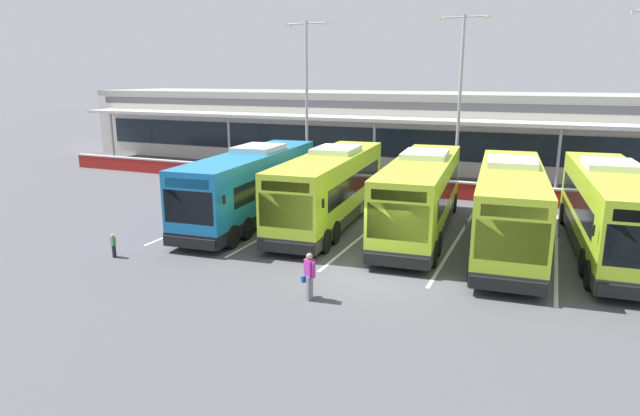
{
  "coord_description": "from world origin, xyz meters",
  "views": [
    {
      "loc": [
        5.63,
        -18.42,
        7.28
      ],
      "look_at": [
        -3.53,
        3.0,
        1.6
      ],
      "focal_mm": 30.31,
      "sensor_mm": 36.0,
      "label": 1
    }
  ],
  "objects_px": {
    "coach_bus_leftmost": "(252,186)",
    "lamp_post_centre": "(460,93)",
    "coach_bus_right_centre": "(509,208)",
    "pedestrian_with_handbag": "(309,275)",
    "coach_bus_rightmost": "(609,212)",
    "lamp_post_west": "(307,91)",
    "coach_bus_left_centre": "(330,189)",
    "pedestrian_child": "(113,244)",
    "coach_bus_centre": "(421,196)"
  },
  "relations": [
    {
      "from": "coach_bus_right_centre",
      "to": "lamp_post_centre",
      "type": "bearing_deg",
      "value": 109.63
    },
    {
      "from": "coach_bus_right_centre",
      "to": "lamp_post_centre",
      "type": "xyz_separation_m",
      "value": [
        -4.21,
        11.79,
        4.5
      ]
    },
    {
      "from": "coach_bus_right_centre",
      "to": "pedestrian_child",
      "type": "xyz_separation_m",
      "value": [
        -14.84,
        -7.7,
        -1.24
      ]
    },
    {
      "from": "coach_bus_leftmost",
      "to": "coach_bus_rightmost",
      "type": "height_order",
      "value": "same"
    },
    {
      "from": "pedestrian_child",
      "to": "lamp_post_west",
      "type": "distance_m",
      "value": 20.24
    },
    {
      "from": "coach_bus_leftmost",
      "to": "lamp_post_centre",
      "type": "xyz_separation_m",
      "value": [
        8.36,
        12.03,
        4.5
      ]
    },
    {
      "from": "coach_bus_rightmost",
      "to": "lamp_post_west",
      "type": "bearing_deg",
      "value": 150.13
    },
    {
      "from": "coach_bus_left_centre",
      "to": "lamp_post_west",
      "type": "relative_size",
      "value": 1.12
    },
    {
      "from": "lamp_post_west",
      "to": "coach_bus_centre",
      "type": "bearing_deg",
      "value": -44.93
    },
    {
      "from": "coach_bus_rightmost",
      "to": "pedestrian_with_handbag",
      "type": "height_order",
      "value": "coach_bus_rightmost"
    },
    {
      "from": "coach_bus_centre",
      "to": "coach_bus_rightmost",
      "type": "height_order",
      "value": "same"
    },
    {
      "from": "coach_bus_right_centre",
      "to": "lamp_post_west",
      "type": "height_order",
      "value": "lamp_post_west"
    },
    {
      "from": "pedestrian_child",
      "to": "lamp_post_west",
      "type": "relative_size",
      "value": 0.09
    },
    {
      "from": "coach_bus_right_centre",
      "to": "pedestrian_with_handbag",
      "type": "height_order",
      "value": "coach_bus_right_centre"
    },
    {
      "from": "coach_bus_leftmost",
      "to": "coach_bus_centre",
      "type": "distance_m",
      "value": 8.6
    },
    {
      "from": "coach_bus_right_centre",
      "to": "lamp_post_centre",
      "type": "distance_m",
      "value": 13.31
    },
    {
      "from": "coach_bus_right_centre",
      "to": "pedestrian_child",
      "type": "distance_m",
      "value": 16.77
    },
    {
      "from": "coach_bus_centre",
      "to": "pedestrian_child",
      "type": "relative_size",
      "value": 12.26
    },
    {
      "from": "coach_bus_right_centre",
      "to": "lamp_post_centre",
      "type": "relative_size",
      "value": 1.12
    },
    {
      "from": "coach_bus_centre",
      "to": "coach_bus_right_centre",
      "type": "bearing_deg",
      "value": -12.49
    },
    {
      "from": "coach_bus_left_centre",
      "to": "coach_bus_rightmost",
      "type": "height_order",
      "value": "same"
    },
    {
      "from": "coach_bus_leftmost",
      "to": "coach_bus_left_centre",
      "type": "height_order",
      "value": "same"
    },
    {
      "from": "lamp_post_west",
      "to": "coach_bus_rightmost",
      "type": "bearing_deg",
      "value": -29.87
    },
    {
      "from": "lamp_post_centre",
      "to": "coach_bus_left_centre",
      "type": "bearing_deg",
      "value": -111.72
    },
    {
      "from": "coach_bus_centre",
      "to": "coach_bus_rightmost",
      "type": "relative_size",
      "value": 1.0
    },
    {
      "from": "pedestrian_child",
      "to": "coach_bus_centre",
      "type": "bearing_deg",
      "value": 38.53
    },
    {
      "from": "coach_bus_leftmost",
      "to": "lamp_post_west",
      "type": "bearing_deg",
      "value": 100.98
    },
    {
      "from": "lamp_post_centre",
      "to": "pedestrian_child",
      "type": "bearing_deg",
      "value": -118.61
    },
    {
      "from": "coach_bus_leftmost",
      "to": "pedestrian_child",
      "type": "bearing_deg",
      "value": -106.93
    },
    {
      "from": "coach_bus_left_centre",
      "to": "coach_bus_leftmost",
      "type": "bearing_deg",
      "value": -165.94
    },
    {
      "from": "coach_bus_centre",
      "to": "lamp_post_west",
      "type": "relative_size",
      "value": 1.12
    },
    {
      "from": "coach_bus_leftmost",
      "to": "pedestrian_with_handbag",
      "type": "height_order",
      "value": "coach_bus_leftmost"
    },
    {
      "from": "coach_bus_rightmost",
      "to": "lamp_post_centre",
      "type": "distance_m",
      "value": 14.3
    },
    {
      "from": "coach_bus_leftmost",
      "to": "lamp_post_west",
      "type": "height_order",
      "value": "lamp_post_west"
    },
    {
      "from": "coach_bus_left_centre",
      "to": "coach_bus_centre",
      "type": "xyz_separation_m",
      "value": [
        4.56,
        0.14,
        0.0
      ]
    },
    {
      "from": "coach_bus_leftmost",
      "to": "coach_bus_right_centre",
      "type": "xyz_separation_m",
      "value": [
        12.57,
        0.24,
        0.0
      ]
    },
    {
      "from": "coach_bus_centre",
      "to": "lamp_post_west",
      "type": "bearing_deg",
      "value": 135.07
    },
    {
      "from": "pedestrian_with_handbag",
      "to": "lamp_post_west",
      "type": "distance_m",
      "value": 22.87
    },
    {
      "from": "coach_bus_centre",
      "to": "lamp_post_centre",
      "type": "distance_m",
      "value": 11.79
    },
    {
      "from": "coach_bus_left_centre",
      "to": "lamp_post_centre",
      "type": "height_order",
      "value": "lamp_post_centre"
    },
    {
      "from": "coach_bus_right_centre",
      "to": "pedestrian_with_handbag",
      "type": "relative_size",
      "value": 7.6
    },
    {
      "from": "coach_bus_left_centre",
      "to": "coach_bus_centre",
      "type": "relative_size",
      "value": 1.0
    },
    {
      "from": "coach_bus_left_centre",
      "to": "lamp_post_centre",
      "type": "distance_m",
      "value": 12.7
    },
    {
      "from": "coach_bus_leftmost",
      "to": "coach_bus_centre",
      "type": "xyz_separation_m",
      "value": [
        8.52,
        1.13,
        0.0
      ]
    },
    {
      "from": "coach_bus_centre",
      "to": "pedestrian_child",
      "type": "height_order",
      "value": "coach_bus_centre"
    },
    {
      "from": "lamp_post_west",
      "to": "pedestrian_child",
      "type": "bearing_deg",
      "value": -89.86
    },
    {
      "from": "coach_bus_right_centre",
      "to": "pedestrian_child",
      "type": "height_order",
      "value": "coach_bus_right_centre"
    },
    {
      "from": "coach_bus_left_centre",
      "to": "pedestrian_child",
      "type": "relative_size",
      "value": 12.26
    },
    {
      "from": "coach_bus_leftmost",
      "to": "pedestrian_with_handbag",
      "type": "distance_m",
      "value": 10.82
    },
    {
      "from": "pedestrian_with_handbag",
      "to": "pedestrian_child",
      "type": "relative_size",
      "value": 1.61
    }
  ]
}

